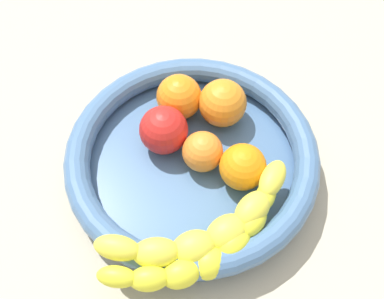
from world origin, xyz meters
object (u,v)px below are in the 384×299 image
object	(u,v)px
orange_mid_right	(243,167)
orange_rear	(223,103)
fruit_bowl	(192,160)
orange_mid_left	(203,152)
orange_front	(179,97)
banana_draped_left	(204,253)
tomato_red	(164,130)
banana_draped_right	(206,231)

from	to	relation	value
orange_mid_right	orange_rear	world-z (taller)	orange_rear
fruit_bowl	orange_mid_left	distance (cm)	2.43
orange_front	banana_draped_left	bearing A→B (deg)	-31.85
orange_front	tomato_red	world-z (taller)	tomato_red
fruit_bowl	banana_draped_right	size ratio (longest dim) A/B	1.31
orange_front	orange_rear	bearing A→B (deg)	38.80
orange_mid_left	orange_rear	xyz separation A→B (cm)	(-3.79, 6.72, 0.61)
orange_rear	orange_mid_right	bearing A→B (deg)	-27.48
orange_rear	banana_draped_right	bearing A→B (deg)	-47.66
banana_draped_left	banana_draped_right	size ratio (longest dim) A/B	0.96
orange_mid_right	banana_draped_left	bearing A→B (deg)	-64.15
banana_draped_left	orange_front	size ratio (longest dim) A/B	3.86
banana_draped_left	orange_mid_right	distance (cm)	11.78
fruit_bowl	orange_mid_right	world-z (taller)	orange_mid_right
fruit_bowl	banana_draped_left	xyz separation A→B (cm)	(10.98, -7.44, 1.89)
orange_rear	orange_mid_left	bearing A→B (deg)	-60.57
fruit_bowl	orange_rear	world-z (taller)	orange_rear
banana_draped_left	tomato_red	size ratio (longest dim) A/B	3.76
orange_front	orange_mid_left	size ratio (longest dim) A/B	1.18
fruit_bowl	orange_mid_right	xyz separation A→B (cm)	(5.85, 3.15, 2.34)
orange_front	orange_mid_right	xyz separation A→B (cm)	(13.33, -0.88, -0.16)
orange_mid_left	orange_rear	distance (cm)	7.74
banana_draped_left	orange_mid_left	world-z (taller)	orange_mid_left
orange_mid_right	orange_mid_left	bearing A→B (deg)	-156.44
banana_draped_right	orange_mid_left	size ratio (longest dim) A/B	4.74
orange_mid_right	fruit_bowl	bearing A→B (deg)	-151.73
orange_mid_left	banana_draped_right	bearing A→B (deg)	-38.46
orange_mid_right	orange_rear	xyz separation A→B (cm)	(-8.76, 4.55, 0.30)
banana_draped_left	orange_mid_left	xyz separation A→B (cm)	(-10.10, 8.43, 0.14)
banana_draped_left	orange_mid_left	bearing A→B (deg)	140.16
fruit_bowl	orange_mid_left	xyz separation A→B (cm)	(0.89, 0.98, 2.03)
banana_draped_left	orange_mid_left	size ratio (longest dim) A/B	4.56
banana_draped_right	orange_rear	world-z (taller)	orange_rear
orange_front	orange_rear	xyz separation A→B (cm)	(4.57, 3.68, 0.14)
fruit_bowl	banana_draped_left	size ratio (longest dim) A/B	1.37
orange_mid_right	tomato_red	world-z (taller)	tomato_red
banana_draped_right	orange_rear	xyz separation A→B (cm)	(-12.23, 13.43, 0.17)
orange_rear	tomato_red	bearing A→B (deg)	-100.56
orange_mid_left	orange_front	bearing A→B (deg)	160.02
orange_rear	tomato_red	size ratio (longest dim) A/B	1.02
banana_draped_left	orange_front	world-z (taller)	orange_front
tomato_red	orange_front	bearing A→B (deg)	120.98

